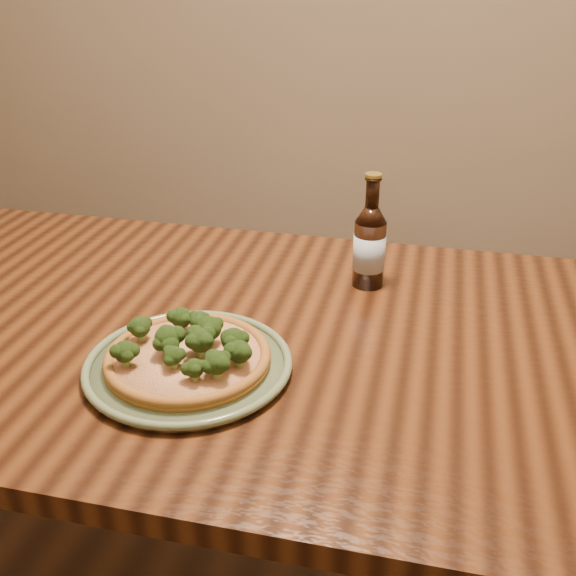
% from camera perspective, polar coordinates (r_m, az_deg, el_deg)
% --- Properties ---
extents(table, '(1.60, 0.90, 0.75)m').
position_cam_1_polar(table, '(1.29, -8.26, -6.41)').
color(table, '#42210E').
rests_on(table, ground).
extents(plate, '(0.34, 0.34, 0.02)m').
position_cam_1_polar(plate, '(1.10, -8.42, -6.41)').
color(plate, '#5C6C4A').
rests_on(plate, table).
extents(pizza, '(0.27, 0.27, 0.07)m').
position_cam_1_polar(pizza, '(1.09, -8.40, -5.56)').
color(pizza, brown).
rests_on(pizza, plate).
extents(beer_bottle, '(0.06, 0.06, 0.23)m').
position_cam_1_polar(beer_bottle, '(1.33, 6.91, 3.60)').
color(beer_bottle, black).
rests_on(beer_bottle, table).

